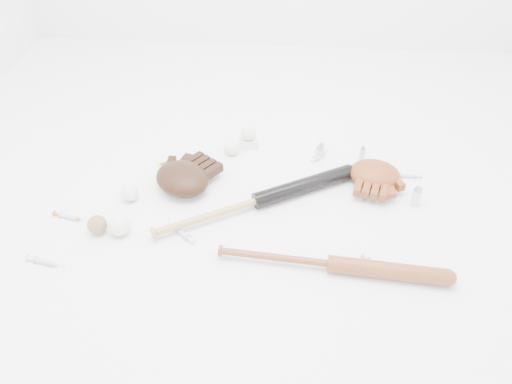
# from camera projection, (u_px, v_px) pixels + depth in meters

# --- Properties ---
(bat_dark) EXTENTS (0.80, 0.51, 0.07)m
(bat_dark) POSITION_uv_depth(u_px,v_px,m) (257.00, 201.00, 1.94)
(bat_dark) COLOR black
(bat_dark) RESTS_ON ground
(bat_wood) EXTENTS (0.82, 0.12, 0.06)m
(bat_wood) POSITION_uv_depth(u_px,v_px,m) (330.00, 264.00, 1.69)
(bat_wood) COLOR brown
(bat_wood) RESTS_ON ground
(glove_dark) EXTENTS (0.39, 0.39, 0.10)m
(glove_dark) POSITION_uv_depth(u_px,v_px,m) (182.00, 178.00, 2.01)
(glove_dark) COLOR black
(glove_dark) RESTS_ON ground
(glove_tan) EXTENTS (0.30, 0.30, 0.09)m
(glove_tan) POSITION_uv_depth(u_px,v_px,m) (375.00, 174.00, 2.04)
(glove_tan) COLOR brown
(glove_tan) RESTS_ON ground
(trading_card) EXTENTS (0.09, 0.10, 0.00)m
(trading_card) POSITION_uv_depth(u_px,v_px,m) (166.00, 167.00, 2.15)
(trading_card) COLOR yellow
(trading_card) RESTS_ON ground
(pedestal) EXTENTS (0.09, 0.09, 0.04)m
(pedestal) POSITION_uv_depth(u_px,v_px,m) (248.00, 143.00, 2.26)
(pedestal) COLOR white
(pedestal) RESTS_ON ground
(baseball_on_pedestal) EXTENTS (0.07, 0.07, 0.07)m
(baseball_on_pedestal) POSITION_uv_depth(u_px,v_px,m) (248.00, 132.00, 2.23)
(baseball_on_pedestal) COLOR white
(baseball_on_pedestal) RESTS_ON pedestal
(baseball_left) EXTENTS (0.08, 0.08, 0.08)m
(baseball_left) POSITION_uv_depth(u_px,v_px,m) (119.00, 225.00, 1.82)
(baseball_left) COLOR white
(baseball_left) RESTS_ON ground
(baseball_upper) EXTENTS (0.07, 0.07, 0.07)m
(baseball_upper) POSITION_uv_depth(u_px,v_px,m) (231.00, 148.00, 2.21)
(baseball_upper) COLOR white
(baseball_upper) RESTS_ON ground
(baseball_mid) EXTENTS (0.07, 0.07, 0.07)m
(baseball_mid) POSITION_uv_depth(u_px,v_px,m) (130.00, 192.00, 1.97)
(baseball_mid) COLOR white
(baseball_mid) RESTS_ON ground
(baseball_aged) EXTENTS (0.07, 0.07, 0.07)m
(baseball_aged) POSITION_uv_depth(u_px,v_px,m) (97.00, 225.00, 1.83)
(baseball_aged) COLOR olive
(baseball_aged) RESTS_ON ground
(syringe_0) EXTENTS (0.16, 0.06, 0.02)m
(syringe_0) POSITION_uv_depth(u_px,v_px,m) (69.00, 217.00, 1.90)
(syringe_0) COLOR #ADBCC6
(syringe_0) RESTS_ON ground
(syringe_1) EXTENTS (0.15, 0.13, 0.02)m
(syringe_1) POSITION_uv_depth(u_px,v_px,m) (181.00, 232.00, 1.83)
(syringe_1) COLOR #ADBCC6
(syringe_1) RESTS_ON ground
(syringe_2) EXTENTS (0.10, 0.13, 0.02)m
(syringe_2) POSITION_uv_depth(u_px,v_px,m) (320.00, 155.00, 2.21)
(syringe_2) COLOR #ADBCC6
(syringe_2) RESTS_ON ground
(syringe_3) EXTENTS (0.10, 0.12, 0.02)m
(syringe_3) POSITION_uv_depth(u_px,v_px,m) (374.00, 265.00, 1.71)
(syringe_3) COLOR #ADBCC6
(syringe_3) RESTS_ON ground
(syringe_4) EXTENTS (0.13, 0.03, 0.02)m
(syringe_4) POSITION_uv_depth(u_px,v_px,m) (408.00, 176.00, 2.09)
(syringe_4) COLOR #ADBCC6
(syringe_4) RESTS_ON ground
(syringe_5) EXTENTS (0.17, 0.06, 0.02)m
(syringe_5) POSITION_uv_depth(u_px,v_px,m) (44.00, 262.00, 1.73)
(syringe_5) COLOR #ADBCC6
(syringe_5) RESTS_ON ground
(vial_0) EXTENTS (0.02, 0.02, 0.06)m
(vial_0) POSITION_uv_depth(u_px,v_px,m) (362.00, 153.00, 2.18)
(vial_0) COLOR silver
(vial_0) RESTS_ON ground
(vial_1) EXTENTS (0.03, 0.03, 0.07)m
(vial_1) POSITION_uv_depth(u_px,v_px,m) (318.00, 153.00, 2.17)
(vial_1) COLOR silver
(vial_1) RESTS_ON ground
(vial_2) EXTENTS (0.03, 0.03, 0.07)m
(vial_2) POSITION_uv_depth(u_px,v_px,m) (321.00, 150.00, 2.19)
(vial_2) COLOR silver
(vial_2) RESTS_ON ground
(vial_3) EXTENTS (0.04, 0.04, 0.08)m
(vial_3) POSITION_uv_depth(u_px,v_px,m) (416.00, 196.00, 1.94)
(vial_3) COLOR silver
(vial_3) RESTS_ON ground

